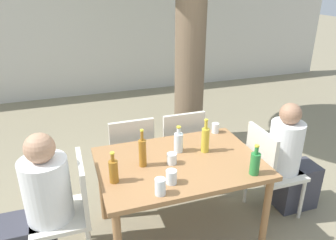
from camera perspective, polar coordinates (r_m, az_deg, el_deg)
ground_plane at (r=3.20m, az=1.80°, el=-18.83°), size 30.00×30.00×0.00m
cafe_building_wall at (r=6.51m, az=-11.48°, el=16.51°), size 10.00×0.08×2.80m
dining_table_front at (r=2.79m, az=1.98°, el=-8.64°), size 1.35×0.94×0.75m
patio_chair_0 at (r=2.75m, az=-16.64°, el=-14.19°), size 0.44×0.44×0.91m
patio_chair_1 at (r=3.26m, az=17.20°, el=-7.81°), size 0.44×0.44×0.91m
patio_chair_2 at (r=3.39m, az=-6.53°, el=-5.50°), size 0.44×0.44×0.91m
patio_chair_3 at (r=3.52m, az=2.07°, el=-4.17°), size 0.44×0.44×0.91m
person_seated_0 at (r=2.77m, az=-21.69°, el=-14.65°), size 0.58×0.35×1.17m
person_seated_1 at (r=3.41m, az=20.56°, el=-7.21°), size 0.55×0.31×1.14m
amber_bottle_0 at (r=2.63m, az=-4.46°, el=-5.58°), size 0.06×0.06×0.32m
oil_cruet_1 at (r=2.86m, az=6.51°, el=-3.34°), size 0.07×0.07×0.31m
amber_bottle_2 at (r=2.48m, az=-9.46°, el=-8.69°), size 0.07×0.07×0.25m
water_bottle_3 at (r=2.85m, az=1.84°, el=-3.82°), size 0.08×0.08×0.24m
green_bottle_4 at (r=2.62m, az=14.91°, el=-7.24°), size 0.08×0.08×0.25m
drinking_glass_0 at (r=3.24m, az=8.25°, el=-1.39°), size 0.07×0.07×0.10m
drinking_glass_1 at (r=2.69m, az=0.67°, el=-6.74°), size 0.08×0.08×0.09m
drinking_glass_2 at (r=2.45m, az=0.60°, el=-9.88°), size 0.08×0.08×0.11m
drinking_glass_3 at (r=2.34m, az=-1.36°, el=-11.52°), size 0.08×0.08×0.13m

